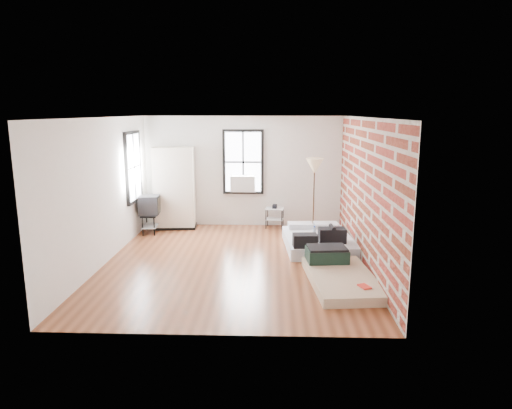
{
  "coord_description": "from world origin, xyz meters",
  "views": [
    {
      "loc": [
        0.74,
        -8.55,
        2.91
      ],
      "look_at": [
        0.42,
        0.3,
        1.1
      ],
      "focal_mm": 32.0,
      "sensor_mm": 36.0,
      "label": 1
    }
  ],
  "objects_px": {
    "side_table": "(275,212)",
    "floor_lamp": "(314,169)",
    "mattress_main": "(318,240)",
    "mattress_bare": "(338,273)",
    "tv_stand": "(150,206)",
    "wardrobe": "(174,188)"
  },
  "relations": [
    {
      "from": "wardrobe",
      "to": "floor_lamp",
      "type": "xyz_separation_m",
      "value": [
        3.43,
        -0.64,
        0.57
      ]
    },
    {
      "from": "side_table",
      "to": "floor_lamp",
      "type": "xyz_separation_m",
      "value": [
        0.91,
        -0.71,
        1.19
      ]
    },
    {
      "from": "mattress_main",
      "to": "mattress_bare",
      "type": "distance_m",
      "value": 1.91
    },
    {
      "from": "tv_stand",
      "to": "mattress_bare",
      "type": "bearing_deg",
      "value": -41.69
    },
    {
      "from": "mattress_main",
      "to": "floor_lamp",
      "type": "bearing_deg",
      "value": 87.6
    },
    {
      "from": "mattress_bare",
      "to": "floor_lamp",
      "type": "height_order",
      "value": "floor_lamp"
    },
    {
      "from": "mattress_bare",
      "to": "side_table",
      "type": "height_order",
      "value": "side_table"
    },
    {
      "from": "mattress_main",
      "to": "floor_lamp",
      "type": "xyz_separation_m",
      "value": [
        -0.03,
        1.01,
        1.42
      ]
    },
    {
      "from": "side_table",
      "to": "floor_lamp",
      "type": "height_order",
      "value": "floor_lamp"
    },
    {
      "from": "floor_lamp",
      "to": "tv_stand",
      "type": "relative_size",
      "value": 1.99
    },
    {
      "from": "side_table",
      "to": "floor_lamp",
      "type": "relative_size",
      "value": 0.33
    },
    {
      "from": "mattress_main",
      "to": "wardrobe",
      "type": "xyz_separation_m",
      "value": [
        -3.46,
        1.65,
        0.85
      ]
    },
    {
      "from": "side_table",
      "to": "tv_stand",
      "type": "xyz_separation_m",
      "value": [
        -3.02,
        -0.59,
        0.26
      ]
    },
    {
      "from": "tv_stand",
      "to": "wardrobe",
      "type": "bearing_deg",
      "value": 40.96
    },
    {
      "from": "mattress_bare",
      "to": "floor_lamp",
      "type": "distance_m",
      "value": 3.26
    },
    {
      "from": "side_table",
      "to": "tv_stand",
      "type": "relative_size",
      "value": 0.65
    },
    {
      "from": "side_table",
      "to": "wardrobe",
      "type": "bearing_deg",
      "value": -178.41
    },
    {
      "from": "side_table",
      "to": "tv_stand",
      "type": "height_order",
      "value": "tv_stand"
    },
    {
      "from": "mattress_bare",
      "to": "wardrobe",
      "type": "height_order",
      "value": "wardrobe"
    },
    {
      "from": "tv_stand",
      "to": "floor_lamp",
      "type": "bearing_deg",
      "value": -7.09
    },
    {
      "from": "mattress_bare",
      "to": "tv_stand",
      "type": "relative_size",
      "value": 2.29
    },
    {
      "from": "side_table",
      "to": "mattress_main",
      "type": "bearing_deg",
      "value": -61.38
    }
  ]
}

